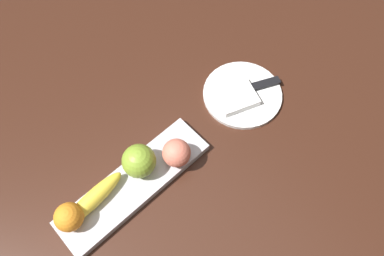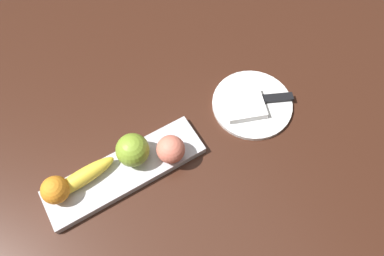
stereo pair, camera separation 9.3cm
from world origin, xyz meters
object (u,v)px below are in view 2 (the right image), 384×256
Objects in this scene: fruit_tray at (125,171)px; knife at (271,99)px; banana at (82,178)px; folded_napkin at (245,105)px; apple at (133,150)px; orange_near_apple at (55,190)px; dinner_plate at (252,104)px; peach at (171,149)px.

fruit_tray and knife have the same top height.
knife is (-0.55, 0.04, -0.03)m from banana.
folded_napkin is 0.08m from knife.
apple is at bearing 171.82° from banana.
orange_near_apple is at bearing -7.86° from fruit_tray.
folded_napkin is at bearing -180.00° from fruit_tray.
knife is at bearing 170.64° from banana.
dinner_plate is at bearing -180.00° from fruit_tray.
banana reaches higher than knife.
banana is 0.79× the size of dinner_plate.
folded_napkin is at bearing 177.57° from orange_near_apple.
apple is 0.37× the size of dinner_plate.
orange_near_apple reaches higher than dinner_plate.
dinner_plate is at bearing 177.69° from orange_near_apple.
banana is 1.68× the size of folded_napkin.
peach reaches higher than banana.
orange_near_apple is at bearing -9.87° from peach.
apple is 0.49× the size of knife.
peach is (-0.28, 0.05, 0.00)m from orange_near_apple.
folded_napkin is (-0.37, -0.00, 0.01)m from fruit_tray.
dinner_plate is (-0.56, 0.02, -0.05)m from orange_near_apple.
banana reaches higher than fruit_tray.
fruit_tray is at bearing 160.94° from banana.
banana reaches higher than dinner_plate.
orange_near_apple is 0.53m from folded_napkin.
banana is 0.06m from orange_near_apple.
peach reaches higher than folded_napkin.
banana reaches higher than folded_napkin.
fruit_tray is 0.17m from orange_near_apple.
banana is 0.50m from dinner_plate.
peach is 0.67× the size of folded_napkin.
folded_napkin reaches higher than knife.
apple is 0.33m from folded_napkin.
folded_napkin is (-0.33, 0.02, -0.04)m from apple.
fruit_tray is 0.13m from peach.
fruit_tray is at bearing 22.64° from knife.
apple is at bearing 178.48° from orange_near_apple.
peach is (-0.22, 0.05, 0.02)m from banana.
orange_near_apple is at bearing -2.33° from banana.
apple is (-0.04, -0.02, 0.05)m from fruit_tray.
peach reaches higher than orange_near_apple.
apple is 0.79× the size of folded_napkin.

